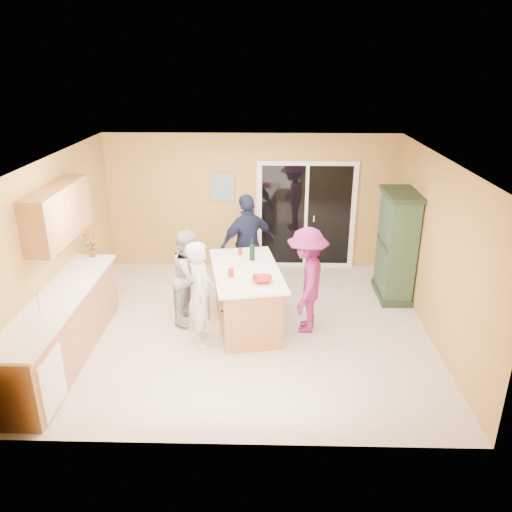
{
  "coord_description": "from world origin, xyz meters",
  "views": [
    {
      "loc": [
        0.32,
        -6.73,
        3.87
      ],
      "look_at": [
        0.15,
        0.1,
        1.15
      ],
      "focal_mm": 35.0,
      "sensor_mm": 36.0,
      "label": 1
    }
  ],
  "objects_px": {
    "woman_white": "(201,294)",
    "woman_navy": "(248,245)",
    "kitchen_island": "(246,299)",
    "woman_grey": "(190,276)",
    "woman_magenta": "(307,281)",
    "green_hutch": "(396,247)"
  },
  "relations": [
    {
      "from": "woman_white",
      "to": "woman_magenta",
      "type": "distance_m",
      "value": 1.58
    },
    {
      "from": "kitchen_island",
      "to": "woman_navy",
      "type": "xyz_separation_m",
      "value": [
        -0.02,
        1.17,
        0.45
      ]
    },
    {
      "from": "green_hutch",
      "to": "woman_grey",
      "type": "bearing_deg",
      "value": -164.28
    },
    {
      "from": "kitchen_island",
      "to": "woman_navy",
      "type": "distance_m",
      "value": 1.25
    },
    {
      "from": "woman_magenta",
      "to": "woman_white",
      "type": "bearing_deg",
      "value": -63.83
    },
    {
      "from": "kitchen_island",
      "to": "woman_white",
      "type": "relative_size",
      "value": 1.24
    },
    {
      "from": "woman_magenta",
      "to": "woman_navy",
      "type": "bearing_deg",
      "value": -133.77
    },
    {
      "from": "woman_white",
      "to": "woman_grey",
      "type": "relative_size",
      "value": 1.05
    },
    {
      "from": "woman_navy",
      "to": "green_hutch",
      "type": "bearing_deg",
      "value": 148.95
    },
    {
      "from": "kitchen_island",
      "to": "woman_navy",
      "type": "height_order",
      "value": "woman_navy"
    },
    {
      "from": "woman_white",
      "to": "woman_magenta",
      "type": "relative_size",
      "value": 0.97
    },
    {
      "from": "kitchen_island",
      "to": "woman_grey",
      "type": "height_order",
      "value": "woman_grey"
    },
    {
      "from": "woman_white",
      "to": "woman_navy",
      "type": "bearing_deg",
      "value": -24.57
    },
    {
      "from": "woman_white",
      "to": "woman_navy",
      "type": "height_order",
      "value": "woman_navy"
    },
    {
      "from": "woman_white",
      "to": "woman_navy",
      "type": "relative_size",
      "value": 0.88
    },
    {
      "from": "woman_magenta",
      "to": "kitchen_island",
      "type": "bearing_deg",
      "value": -85.86
    },
    {
      "from": "kitchen_island",
      "to": "woman_white",
      "type": "distance_m",
      "value": 0.88
    },
    {
      "from": "woman_navy",
      "to": "woman_magenta",
      "type": "relative_size",
      "value": 1.1
    },
    {
      "from": "woman_grey",
      "to": "kitchen_island",
      "type": "bearing_deg",
      "value": -86.11
    },
    {
      "from": "kitchen_island",
      "to": "green_hutch",
      "type": "distance_m",
      "value": 2.76
    },
    {
      "from": "green_hutch",
      "to": "woman_magenta",
      "type": "distance_m",
      "value": 1.99
    },
    {
      "from": "kitchen_island",
      "to": "woman_grey",
      "type": "relative_size",
      "value": 1.3
    }
  ]
}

